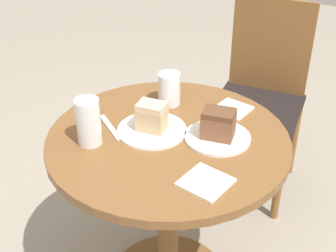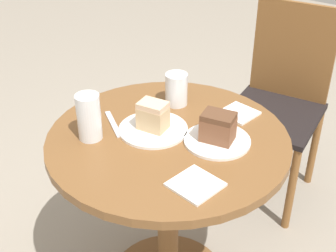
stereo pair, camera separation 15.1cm
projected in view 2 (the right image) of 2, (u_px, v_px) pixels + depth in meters
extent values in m
cylinder|color=brown|center=(168.00, 217.00, 1.72)|extent=(0.08, 0.08, 0.65)
cylinder|color=brown|center=(168.00, 140.00, 1.54)|extent=(0.80, 0.80, 0.03)
cylinder|color=brown|center=(217.00, 165.00, 2.21)|extent=(0.04, 0.04, 0.43)
cylinder|color=brown|center=(291.00, 189.00, 2.06)|extent=(0.04, 0.04, 0.43)
cylinder|color=brown|center=(247.00, 128.00, 2.49)|extent=(0.04, 0.04, 0.43)
cylinder|color=brown|center=(314.00, 147.00, 2.34)|extent=(0.04, 0.04, 0.43)
cube|color=black|center=(273.00, 115.00, 2.15)|extent=(0.44, 0.47, 0.03)
cube|color=brown|center=(293.00, 51.00, 2.17)|extent=(0.38, 0.06, 0.46)
cylinder|color=white|center=(153.00, 129.00, 1.56)|extent=(0.23, 0.23, 0.01)
cylinder|color=white|center=(217.00, 141.00, 1.50)|extent=(0.22, 0.22, 0.01)
cube|color=tan|center=(153.00, 118.00, 1.53)|extent=(0.10, 0.08, 0.08)
cube|color=beige|center=(152.00, 106.00, 1.51)|extent=(0.10, 0.08, 0.02)
cube|color=brown|center=(218.00, 129.00, 1.48)|extent=(0.12, 0.10, 0.08)
cube|color=brown|center=(219.00, 117.00, 1.45)|extent=(0.11, 0.09, 0.02)
cylinder|color=beige|center=(89.00, 121.00, 1.49)|extent=(0.07, 0.07, 0.12)
cylinder|color=white|center=(89.00, 117.00, 1.48)|extent=(0.08, 0.08, 0.16)
cylinder|color=silver|center=(176.00, 95.00, 1.70)|extent=(0.07, 0.07, 0.07)
cylinder|color=white|center=(176.00, 89.00, 1.69)|extent=(0.08, 0.08, 0.12)
cube|color=white|center=(195.00, 185.00, 1.31)|extent=(0.15, 0.15, 0.01)
cube|color=silver|center=(113.00, 124.00, 1.59)|extent=(0.15, 0.11, 0.00)
cube|color=white|center=(239.00, 113.00, 1.65)|extent=(0.13, 0.13, 0.01)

